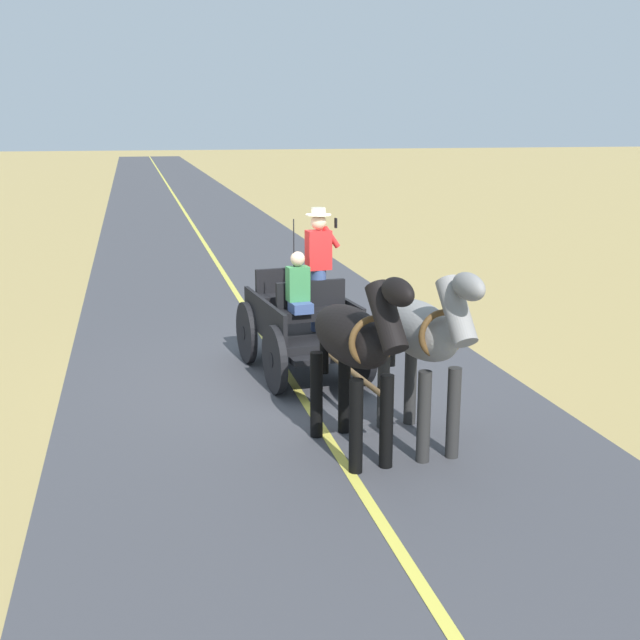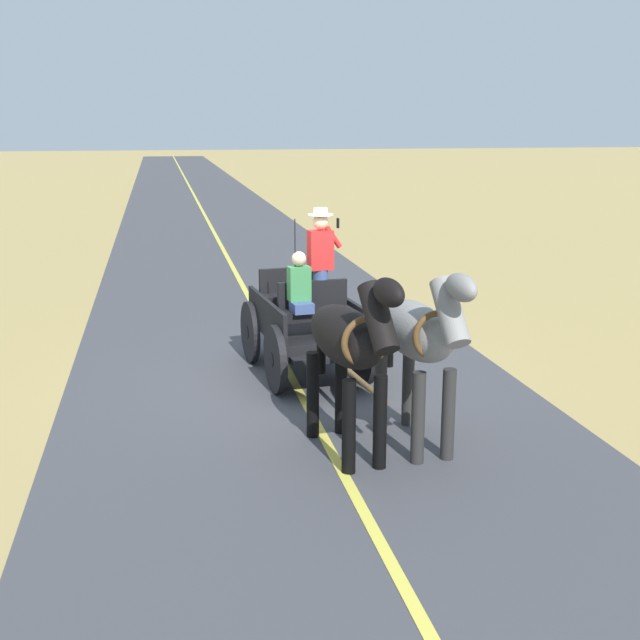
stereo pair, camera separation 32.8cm
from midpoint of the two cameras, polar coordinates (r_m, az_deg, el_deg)
name	(u,v)px [view 2 (the right image)]	position (r m, az deg, el deg)	size (l,w,h in m)	color
ground_plane	(292,378)	(11.72, -1.22, -4.21)	(200.00, 200.00, 0.00)	tan
road_surface	(292,378)	(11.72, -1.22, -4.19)	(6.46, 160.00, 0.01)	#424247
road_centre_stripe	(292,378)	(11.72, -1.22, -4.17)	(0.12, 160.00, 0.00)	#DBCC4C
horse_drawn_carriage	(306,321)	(11.72, -0.22, -0.05)	(1.67, 4.52, 2.50)	black
horse_near_side	(419,336)	(9.02, 8.15, -1.17)	(0.73, 2.14, 2.21)	gray
horse_off_side	(349,342)	(8.69, 3.20, -1.62)	(0.81, 2.15, 2.21)	black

